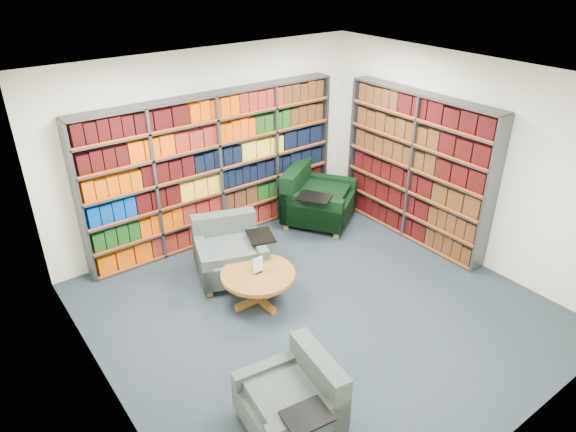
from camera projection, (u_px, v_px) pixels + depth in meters
room_shell at (320, 208)px, 5.72m from camera, size 5.02×5.02×2.82m
bookshelf_back at (217, 169)px, 7.52m from camera, size 4.00×0.28×2.20m
bookshelf_right at (415, 169)px, 7.53m from camera, size 0.28×2.50×2.20m
chair_teal_left at (229, 253)px, 6.94m from camera, size 1.15×1.11×0.79m
chair_green_right at (313, 201)px, 8.25m from camera, size 1.38×1.38×0.91m
chair_teal_front at (297, 400)px, 4.72m from camera, size 0.90×1.00×0.73m
coffee_table at (258, 279)px, 6.35m from camera, size 0.92×0.92×0.65m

